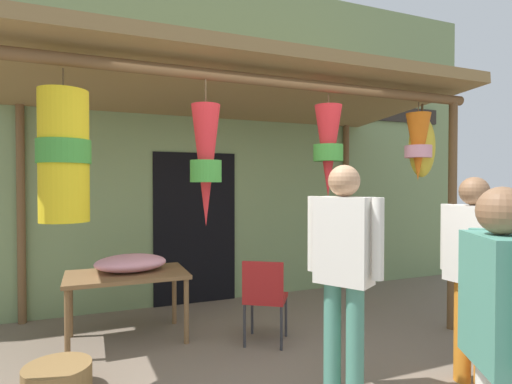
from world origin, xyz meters
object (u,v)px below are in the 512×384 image
at_px(customer_foreground, 344,260).
at_px(shopper_by_bananas, 501,333).
at_px(wicker_basket_by_table, 57,379).
at_px(display_table, 127,280).
at_px(flower_heap_on_table, 132,263).
at_px(vendor_in_orange, 473,263).
at_px(folding_chair, 265,294).

relative_size(customer_foreground, shopper_by_bananas, 1.10).
relative_size(wicker_basket_by_table, shopper_by_bananas, 0.31).
xyz_separation_m(customer_foreground, shopper_by_bananas, (-0.04, -1.26, -0.10)).
bearing_deg(display_table, wicker_basket_by_table, -123.35).
bearing_deg(flower_heap_on_table, customer_foreground, -53.86).
bearing_deg(display_table, vendor_in_orange, -39.43).
bearing_deg(wicker_basket_by_table, shopper_by_bananas, -48.27).
bearing_deg(display_table, customer_foreground, -52.00).
xyz_separation_m(display_table, vendor_in_orange, (2.43, -2.00, 0.36)).
xyz_separation_m(folding_chair, customer_foreground, (0.14, -1.14, 0.52)).
height_order(flower_heap_on_table, shopper_by_bananas, shopper_by_bananas).
bearing_deg(shopper_by_bananas, customer_foreground, 88.03).
distance_m(wicker_basket_by_table, vendor_in_orange, 3.33).
height_order(folding_chair, customer_foreground, customer_foreground).
bearing_deg(folding_chair, wicker_basket_by_table, -172.24).
bearing_deg(folding_chair, flower_heap_on_table, 150.23).
bearing_deg(shopper_by_bananas, folding_chair, 92.30).
xyz_separation_m(display_table, folding_chair, (1.24, -0.63, -0.11)).
height_order(flower_heap_on_table, folding_chair, flower_heap_on_table).
distance_m(display_table, wicker_basket_by_table, 1.17).
distance_m(flower_heap_on_table, vendor_in_orange, 3.14).
xyz_separation_m(wicker_basket_by_table, customer_foreground, (1.97, -0.89, 0.92)).
relative_size(display_table, shopper_by_bananas, 0.74).
height_order(vendor_in_orange, customer_foreground, customer_foreground).
xyz_separation_m(flower_heap_on_table, vendor_in_orange, (2.38, -2.05, 0.19)).
bearing_deg(flower_heap_on_table, vendor_in_orange, -40.74).
xyz_separation_m(flower_heap_on_table, folding_chair, (1.19, -0.68, -0.27)).
xyz_separation_m(flower_heap_on_table, shopper_by_bananas, (1.28, -3.08, 0.15)).
relative_size(folding_chair, customer_foreground, 0.49).
relative_size(display_table, customer_foreground, 0.68).
height_order(folding_chair, wicker_basket_by_table, folding_chair).
bearing_deg(vendor_in_orange, display_table, 140.57).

